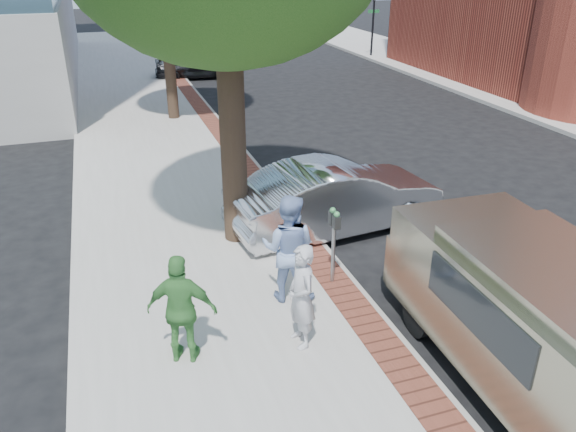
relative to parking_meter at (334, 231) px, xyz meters
name	(u,v)px	position (x,y,z in m)	size (l,w,h in m)	color
ground	(292,283)	(-0.65, 0.41, -1.21)	(120.00, 120.00, 0.00)	black
sidewalk	(160,156)	(-2.15, 8.41, -1.13)	(5.00, 60.00, 0.15)	#9E9991
brick_strip	(231,146)	(0.05, 8.41, -1.05)	(0.60, 60.00, 0.01)	brown
curb	(241,147)	(0.40, 8.41, -1.13)	(0.10, 60.00, 0.15)	gray
signal_near	(170,25)	(0.25, 22.41, 1.05)	(0.70, 0.15, 3.80)	black
signal_far	(373,18)	(11.85, 22.41, 1.05)	(0.70, 0.15, 3.80)	black
parking_meter	(334,231)	(0.00, 0.00, 0.00)	(0.12, 0.32, 1.47)	gray
person_gray	(301,297)	(-1.17, -1.52, -0.20)	(0.62, 0.41, 1.71)	#B4B3B8
person_officer	(288,248)	(-0.94, -0.24, -0.07)	(0.96, 0.74, 1.97)	#88A1D2
person_green	(182,310)	(-2.94, -1.33, -0.17)	(1.03, 0.43, 1.76)	#42883E
sedan_silver	(337,197)	(1.02, 2.23, -0.41)	(1.69, 4.83, 1.59)	silver
bg_car	(195,65)	(0.97, 19.86, -0.55)	(1.55, 3.86, 1.32)	black
van	(543,321)	(1.70, -3.35, -0.06)	(2.36, 5.76, 2.09)	gray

